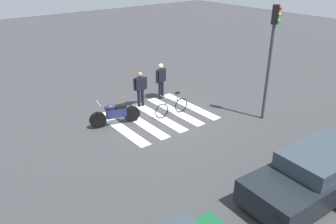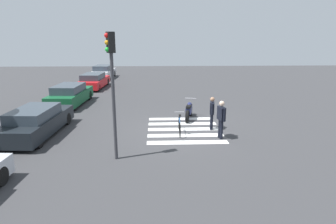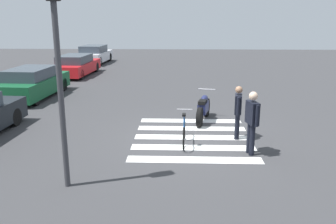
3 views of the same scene
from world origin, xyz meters
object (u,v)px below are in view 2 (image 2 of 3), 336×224
Objects in this scene: police_motorcycle at (189,111)px; leaning_bicycle at (179,126)px; car_white_van at (103,72)px; officer_on_foot at (212,111)px; car_green_compact at (70,95)px; car_red_convertible at (94,81)px; traffic_light_pole at (112,78)px; car_black_suv at (37,122)px; officer_by_motorcycle at (221,117)px.

police_motorcycle reaches higher than leaning_bicycle.
officer_on_foot is at bearing -154.39° from car_white_van.
car_green_compact is 1.04× the size of car_white_van.
leaning_bicycle is at bearing 107.48° from officer_on_foot.
car_red_convertible is 1.02× the size of traffic_light_pole.
traffic_light_pole is at bearing -125.10° from car_black_suv.
police_motorcycle is at bearing -72.12° from car_black_suv.
car_black_suv is at bearing 107.88° from police_motorcycle.
traffic_light_pole reaches higher than police_motorcycle.
officer_by_motorcycle is 0.39× the size of car_white_van.
car_black_suv is 1.04× the size of traffic_light_pole.
officer_by_motorcycle is 0.37× the size of traffic_light_pole.
car_red_convertible is at bearing 35.10° from officer_on_foot.
car_red_convertible is at bearing -1.77° from car_green_compact.
car_green_compact is at bearing 48.90° from leaning_bicycle.
car_white_van reaches higher than leaning_bicycle.
police_motorcycle is 0.46× the size of car_white_van.
car_white_van reaches higher than police_motorcycle.
traffic_light_pole reaches higher than car_black_suv.
officer_on_foot is 19.59m from car_white_van.
police_motorcycle is 12.32m from car_red_convertible.
officer_by_motorcycle reaches higher than car_red_convertible.
officer_on_foot is 0.94× the size of officer_by_motorcycle.
leaning_bicycle is 6.60m from car_black_suv.
police_motorcycle is at bearing -154.48° from car_white_van.
police_motorcycle is at bearing -143.46° from car_red_convertible.
car_green_compact is at bearing 178.23° from car_red_convertible.
traffic_light_pole is at bearing 115.17° from officer_by_motorcycle.
car_red_convertible is (6.28, -0.19, -0.04)m from car_green_compact.
car_red_convertible is at bearing -177.81° from car_white_van.
traffic_light_pole reaches higher than car_white_van.
officer_on_foot reaches higher than car_black_suv.
leaning_bicycle is 0.38× the size of car_white_van.
car_red_convertible is at bearing 0.15° from car_black_suv.
officer_by_motorcycle is (-0.77, -1.78, 0.62)m from leaning_bicycle.
car_white_van is at bearing 0.82° from car_black_suv.
police_motorcycle is 1.23× the size of leaning_bicycle.
traffic_light_pole is (-15.06, -4.03, 2.44)m from car_red_convertible.
traffic_light_pole reaches higher than leaning_bicycle.
car_black_suv is 1.02× the size of car_red_convertible.
car_white_van is at bearing 11.47° from traffic_light_pole.
car_black_suv is 1.08× the size of car_white_van.
traffic_light_pole is at bearing -154.28° from car_green_compact.
car_green_compact is (5.97, 0.23, 0.02)m from car_black_suv.
car_black_suv is (-2.36, 7.30, 0.17)m from police_motorcycle.
car_black_suv is at bearing 90.11° from leaning_bicycle.
leaning_bicycle is at bearing -131.10° from car_green_compact.
car_green_compact reaches higher than leaning_bicycle.
car_white_van is at bearing 25.61° from officer_on_foot.
car_white_van is (18.17, 6.86, 0.31)m from leaning_bicycle.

